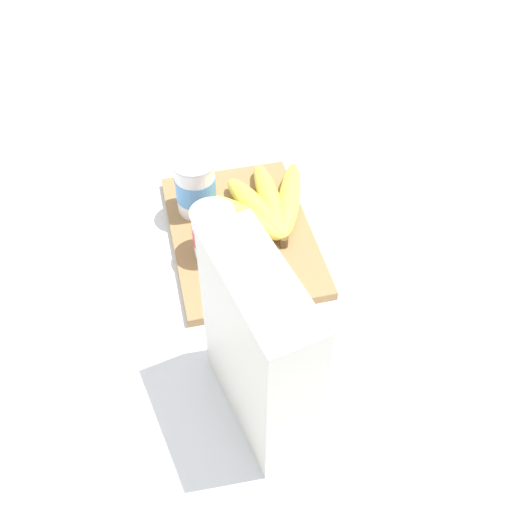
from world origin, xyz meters
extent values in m
plane|color=white|center=(0.00, 0.00, 0.00)|extent=(2.40, 2.40, 0.00)
cube|color=#A37A4C|center=(0.00, 0.00, 0.01)|extent=(0.32, 0.23, 0.02)
cube|color=white|center=(-0.30, 0.04, 0.13)|extent=(0.19, 0.10, 0.26)
cylinder|color=white|center=(-0.04, 0.05, 0.06)|extent=(0.06, 0.06, 0.08)
cylinder|color=#DB384C|center=(-0.04, 0.05, 0.06)|extent=(0.07, 0.07, 0.03)
cylinder|color=silver|center=(-0.04, 0.05, 0.10)|extent=(0.07, 0.07, 0.00)
cylinder|color=white|center=(0.07, 0.06, 0.06)|extent=(0.07, 0.07, 0.09)
cylinder|color=#5193D1|center=(0.07, 0.06, 0.06)|extent=(0.07, 0.07, 0.04)
cylinder|color=silver|center=(0.07, 0.06, 0.11)|extent=(0.07, 0.07, 0.00)
ellipsoid|color=#E7D54C|center=(0.04, -0.09, 0.03)|extent=(0.19, 0.10, 0.04)
ellipsoid|color=#E7D54C|center=(0.04, -0.06, 0.03)|extent=(0.19, 0.04, 0.04)
ellipsoid|color=#E7D54C|center=(0.03, -0.03, 0.04)|extent=(0.17, 0.09, 0.04)
ellipsoid|color=#E7D54C|center=(0.01, -0.01, 0.03)|extent=(0.15, 0.13, 0.04)
cylinder|color=brown|center=(-0.05, -0.06, 0.03)|extent=(0.01, 0.01, 0.02)
camera|label=1|loc=(-0.65, 0.13, 0.67)|focal=40.21mm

